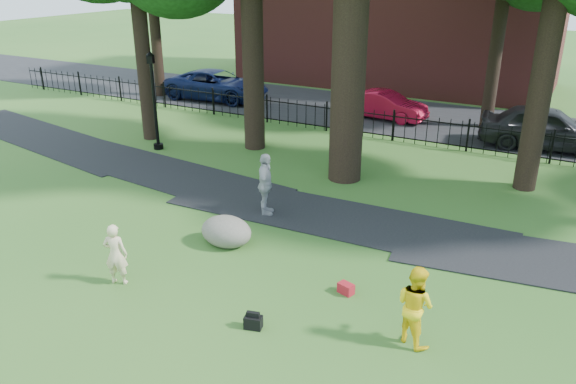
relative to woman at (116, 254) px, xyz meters
The scene contains 14 objects.
ground 2.64m from the woman, 41.73° to the left, with size 120.00×120.00×0.00m, color #2B5B20.
footpath 6.33m from the woman, 62.65° to the left, with size 36.00×2.60×0.03m, color black.
street 17.80m from the woman, 83.91° to the left, with size 80.00×7.00×0.02m, color black.
iron_fence 13.81m from the woman, 82.15° to the left, with size 44.00×0.04×1.20m.
woman is the anchor object (origin of this frame).
man 6.65m from the woman, ahead, with size 0.80×0.62×1.64m, color yellow.
pedestrian 4.99m from the woman, 78.06° to the left, with size 1.09×0.45×1.85m, color #9C9CA0.
boulder 3.01m from the woman, 68.98° to the left, with size 1.39×1.05×0.81m, color #625F52.
lamppost 10.14m from the woman, 125.54° to the left, with size 0.38×0.38×3.79m.
backpack 3.67m from the woman, ahead, with size 0.35×0.22×0.27m, color black.
red_bag 5.23m from the woman, 23.65° to the left, with size 0.35×0.22×0.24m, color maroon.
red_sedan 16.85m from the woman, 88.60° to the left, with size 1.37×3.93×1.30m, color #A30C27.
navy_van 18.61m from the woman, 118.22° to the left, with size 2.57×5.58×1.55m, color #0A1436.
grey_car 17.24m from the woman, 64.29° to the left, with size 1.99×4.96×1.69m, color black.
Camera 1 is at (6.85, -9.62, 6.83)m, focal length 35.00 mm.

